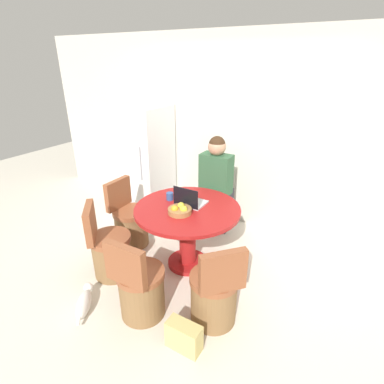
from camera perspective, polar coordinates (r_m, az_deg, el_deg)
ground_plane at (r=3.53m, az=-1.96°, el=-15.51°), size 12.00×12.00×0.00m
wall_back at (r=4.19m, az=9.22°, el=10.69°), size 7.00×0.06×2.60m
refrigerator at (r=4.66m, az=-8.74°, el=5.93°), size 0.64×0.70×1.64m
dining_table at (r=3.38m, az=-0.87°, el=-6.03°), size 1.17×1.17×0.75m
chair_near_right_corner at (r=2.87m, az=4.30°, el=-18.99°), size 0.52×0.52×0.87m
chair_left_side at (r=3.98m, az=-11.70°, el=-5.87°), size 0.45×0.45×0.87m
chair_near_camera at (r=2.95m, az=-9.80°, el=-17.80°), size 0.45×0.45×0.87m
chair_near_left_corner at (r=3.50m, az=-15.36°, el=-10.90°), size 0.52×0.52×0.87m
person_seated at (r=3.94m, az=4.82°, el=2.04°), size 0.40×0.37×1.39m
laptop at (r=3.33m, az=-0.42°, el=-1.76°), size 0.30×0.26×0.23m
fruit_bowl at (r=3.16m, az=-2.33°, el=-3.44°), size 0.25×0.25×0.10m
coffee_cup at (r=3.46m, az=-4.26°, el=-0.82°), size 0.08×0.08×0.09m
cat at (r=3.27m, az=-19.84°, el=-19.17°), size 0.32×0.41×0.16m
handbag at (r=2.77m, az=-1.56°, el=-25.80°), size 0.30×0.14×0.26m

